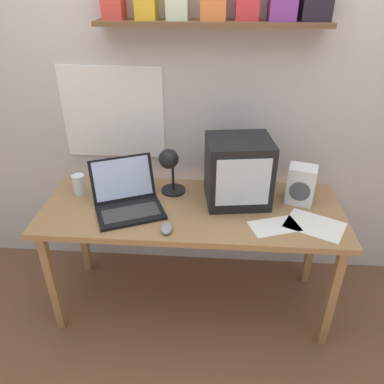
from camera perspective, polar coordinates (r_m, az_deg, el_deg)
ground_plane at (r=2.61m, az=-0.00°, el=-16.21°), size 12.00×12.00×0.00m
back_wall at (r=2.34m, az=0.90°, el=15.93°), size 5.60×0.24×2.60m
corner_desk at (r=2.17m, az=-0.00°, el=-3.78°), size 1.70×0.65×0.75m
crt_monitor at (r=2.12m, az=7.03°, el=3.18°), size 0.39×0.35×0.38m
laptop at (r=2.14m, az=-9.90°, el=-0.77°), size 0.47×0.47×0.25m
desk_lamp at (r=2.15m, az=-3.42°, el=4.14°), size 0.15×0.20×0.31m
juice_glass at (r=2.34m, az=-16.79°, el=0.96°), size 0.07×0.07×0.12m
space_heater at (r=2.22m, az=16.27°, el=1.07°), size 0.18×0.16×0.22m
computer_mouse at (r=1.94m, az=-3.90°, el=-5.51°), size 0.07×0.11×0.03m
printed_handout at (r=2.02m, az=12.45°, el=-5.13°), size 0.29×0.22×0.00m
loose_paper_near_laptop at (r=2.09m, az=18.20°, el=-4.81°), size 0.35×0.32×0.00m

